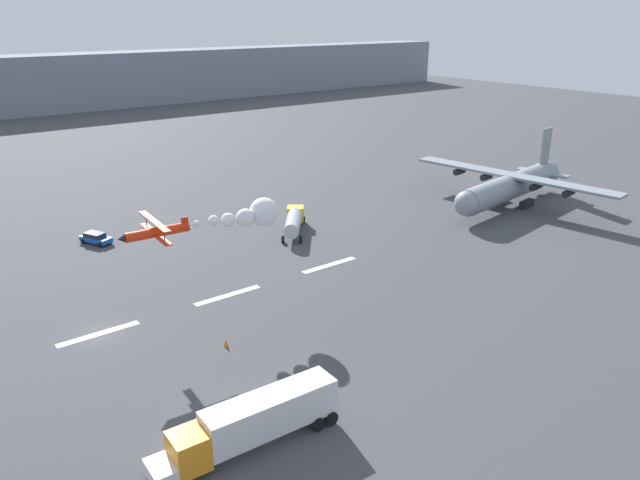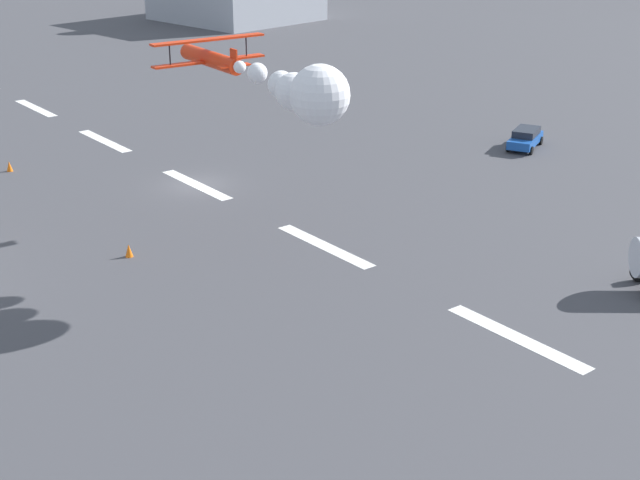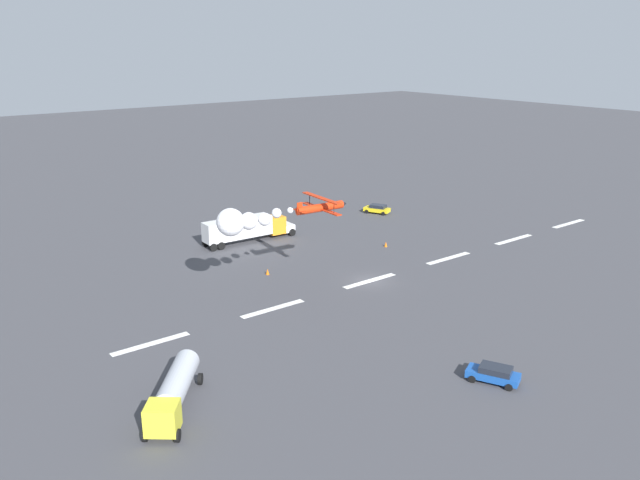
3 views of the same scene
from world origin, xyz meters
name	(u,v)px [view 2 (image 2 of 3)]	position (x,y,z in m)	size (l,w,h in m)	color
ground_plane	(196,185)	(0.00, 0.00, 0.00)	(440.00, 440.00, 0.00)	#424247
runway_stripe_1	(36,108)	(-28.55, 0.00, 0.01)	(8.00, 0.90, 0.01)	white
runway_stripe_2	(105,141)	(-14.27, 0.00, 0.01)	(8.00, 0.90, 0.01)	white
runway_stripe_3	(196,185)	(0.00, 0.00, 0.01)	(8.00, 0.90, 0.01)	white
runway_stripe_4	(325,246)	(14.27, 0.00, 0.01)	(8.00, 0.90, 0.01)	white
runway_stripe_5	(517,338)	(28.55, 0.00, 0.01)	(8.00, 0.90, 0.01)	white
stunt_biplane_red	(291,86)	(14.89, -2.73, 9.78)	(16.71, 7.26, 3.03)	red
airport_staff_sedan	(525,138)	(8.03, 25.10, 0.81)	(3.56, 4.81, 1.52)	#194CA5
traffic_cone_near	(9,166)	(-11.05, -8.98, 0.38)	(0.44, 0.44, 0.75)	orange
traffic_cone_far	(129,250)	(8.73, -9.59, 0.38)	(0.44, 0.44, 0.75)	orange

